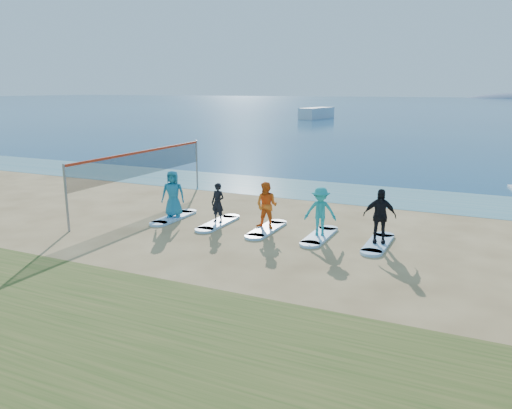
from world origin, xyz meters
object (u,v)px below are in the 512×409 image
at_px(student_1, 218,203).
at_px(student_3, 320,211).
at_px(surfboard_0, 174,217).
at_px(student_4, 380,216).
at_px(student_2, 267,205).
at_px(surfboard_4, 378,244).
at_px(surfboard_2, 267,229).
at_px(volleyball_net, 143,164).
at_px(boat_offshore_a, 316,118).
at_px(surfboard_1, 218,223).
at_px(surfboard_3, 320,236).
at_px(student_0, 173,194).

relative_size(student_1, student_3, 0.89).
relative_size(surfboard_0, student_3, 1.29).
height_order(student_3, student_4, student_4).
relative_size(student_2, surfboard_4, 0.78).
bearing_deg(student_1, surfboard_2, 6.93).
relative_size(volleyball_net, boat_offshore_a, 1.03).
height_order(surfboard_1, surfboard_2, same).
bearing_deg(student_3, surfboard_1, 163.03).
xyz_separation_m(volleyball_net, student_1, (4.49, -1.30, -1.05)).
height_order(boat_offshore_a, surfboard_0, boat_offshore_a).
relative_size(student_1, student_2, 0.88).
relative_size(surfboard_0, student_1, 1.44).
bearing_deg(student_3, surfboard_0, 163.03).
distance_m(surfboard_3, surfboard_4, 2.04).
bearing_deg(surfboard_4, student_1, 180.00).
bearing_deg(student_3, student_1, 163.03).
bearing_deg(volleyball_net, surfboard_0, -28.09).
bearing_deg(boat_offshore_a, student_1, -66.90).
height_order(student_2, surfboard_4, student_2).
xyz_separation_m(student_1, student_4, (6.13, 0.00, 0.15)).
bearing_deg(surfboard_4, surfboard_2, 180.00).
height_order(volleyball_net, student_2, volleyball_net).
bearing_deg(surfboard_3, volleyball_net, 171.35).
bearing_deg(student_2, boat_offshore_a, 107.55).
distance_m(surfboard_2, surfboard_4, 4.09).
distance_m(boat_offshore_a, student_3, 71.95).
bearing_deg(surfboard_0, boat_offshore_a, 103.73).
xyz_separation_m(boat_offshore_a, student_2, (20.76, -68.23, 0.95)).
xyz_separation_m(boat_offshore_a, student_1, (18.72, -68.23, 0.85)).
height_order(volleyball_net, student_4, volleyball_net).
distance_m(surfboard_0, surfboard_3, 6.13).
height_order(surfboard_1, surfboard_4, same).
height_order(student_0, surfboard_1, student_0).
distance_m(volleyball_net, student_3, 8.73).
distance_m(surfboard_3, student_4, 2.26).
distance_m(surfboard_0, student_2, 4.19).
distance_m(volleyball_net, student_4, 10.73).
xyz_separation_m(surfboard_0, student_3, (6.13, 0.00, 0.90)).
xyz_separation_m(student_1, surfboard_4, (6.13, 0.00, -0.81)).
bearing_deg(student_2, surfboard_2, 0.00).
bearing_deg(surfboard_4, student_4, 0.00).
bearing_deg(student_4, student_3, 166.98).
height_order(surfboard_4, student_4, student_4).
bearing_deg(boat_offshore_a, surfboard_1, -66.90).
bearing_deg(student_0, surfboard_4, -22.17).
bearing_deg(surfboard_2, surfboard_4, 0.00).
bearing_deg(surfboard_3, student_3, 0.00).
bearing_deg(surfboard_4, student_0, 180.00).
bearing_deg(surfboard_1, student_1, 0.00).
bearing_deg(surfboard_0, volleyball_net, 151.91).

